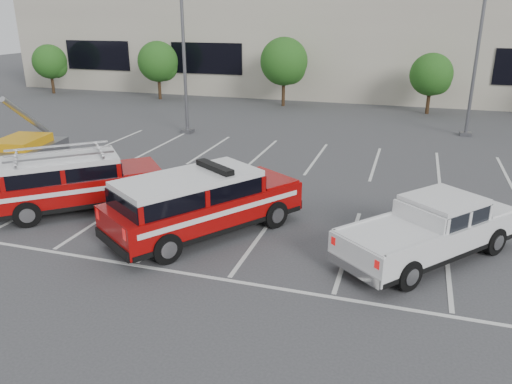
% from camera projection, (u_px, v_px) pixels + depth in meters
% --- Properties ---
extents(ground, '(120.00, 120.00, 0.00)m').
position_uv_depth(ground, '(260.00, 236.00, 15.29)').
color(ground, '#3B3B3E').
rests_on(ground, ground).
extents(stall_markings, '(23.00, 15.00, 0.01)m').
position_uv_depth(stall_markings, '(294.00, 189.00, 19.33)').
color(stall_markings, silver).
rests_on(stall_markings, ground).
extents(convention_building, '(60.00, 16.99, 13.20)m').
position_uv_depth(convention_building, '(373.00, 34.00, 42.21)').
color(convention_building, beige).
rests_on(convention_building, ground).
extents(tree_far_left, '(2.77, 2.77, 3.99)m').
position_uv_depth(tree_far_left, '(51.00, 63.00, 41.27)').
color(tree_far_left, '#3F2B19').
rests_on(tree_far_left, ground).
extents(tree_left, '(3.07, 3.07, 4.42)m').
position_uv_depth(tree_left, '(159.00, 63.00, 38.34)').
color(tree_left, '#3F2B19').
rests_on(tree_left, ground).
extents(tree_mid_left, '(3.37, 3.37, 4.85)m').
position_uv_depth(tree_mid_left, '(285.00, 63.00, 35.42)').
color(tree_mid_left, '#3F2B19').
rests_on(tree_mid_left, ground).
extents(tree_mid_right, '(2.77, 2.77, 3.99)m').
position_uv_depth(tree_mid_right, '(433.00, 76.00, 32.77)').
color(tree_mid_right, '#3F2B19').
rests_on(tree_mid_right, ground).
extents(light_pole_left, '(0.90, 0.60, 10.24)m').
position_uv_depth(light_pole_left, '(183.00, 37.00, 26.56)').
color(light_pole_left, '#59595E').
rests_on(light_pole_left, ground).
extents(light_pole_mid, '(0.90, 0.60, 10.24)m').
position_uv_depth(light_pole_mid, '(479.00, 38.00, 25.90)').
color(light_pole_mid, '#59595E').
rests_on(light_pole_mid, ground).
extents(fire_chief_suv, '(5.19, 6.23, 2.12)m').
position_uv_depth(fire_chief_suv, '(202.00, 207.00, 15.17)').
color(fire_chief_suv, '#8C0706').
rests_on(fire_chief_suv, ground).
extents(white_pickup, '(5.00, 5.48, 1.70)m').
position_uv_depth(white_pickup, '(429.00, 235.00, 13.73)').
color(white_pickup, silver).
rests_on(white_pickup, ground).
extents(ladder_suv, '(5.49, 5.19, 2.14)m').
position_uv_depth(ladder_suv, '(76.00, 185.00, 17.12)').
color(ladder_suv, '#8C0706').
rests_on(ladder_suv, ground).
extents(utility_rig, '(3.40, 4.23, 3.32)m').
position_uv_depth(utility_rig, '(20.00, 157.00, 21.22)').
color(utility_rig, '#59595E').
rests_on(utility_rig, ground).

